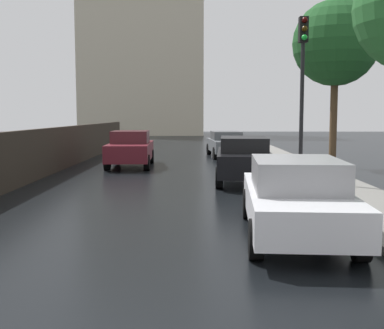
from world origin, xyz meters
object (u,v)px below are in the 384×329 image
at_px(car_grey_mid_road, 226,144).
at_px(street_tree_mid, 336,43).
at_px(car_black_near_kerb, 244,158).
at_px(car_maroon_far_lane, 131,149).
at_px(car_white_behind_camera, 296,197).
at_px(traffic_light, 303,70).

distance_m(car_grey_mid_road, street_tree_mid, 7.87).
bearing_deg(street_tree_mid, car_grey_mid_road, 128.84).
xyz_separation_m(car_black_near_kerb, car_maroon_far_lane, (-4.29, 4.82, -0.02)).
bearing_deg(car_grey_mid_road, car_maroon_far_lane, -136.42).
height_order(car_white_behind_camera, car_maroon_far_lane, car_maroon_far_lane).
bearing_deg(car_white_behind_camera, car_grey_mid_road, 94.48).
relative_size(car_black_near_kerb, traffic_light, 0.87).
bearing_deg(car_maroon_far_lane, street_tree_mid, 176.62).
distance_m(car_black_near_kerb, car_maroon_far_lane, 6.46).
height_order(car_grey_mid_road, car_maroon_far_lane, car_maroon_far_lane).
xyz_separation_m(traffic_light, street_tree_mid, (2.49, 5.43, 1.55)).
height_order(car_black_near_kerb, car_maroon_far_lane, car_maroon_far_lane).
height_order(car_grey_mid_road, car_white_behind_camera, car_white_behind_camera).
distance_m(car_white_behind_camera, street_tree_mid, 13.07).
height_order(car_grey_mid_road, traffic_light, traffic_light).
relative_size(car_black_near_kerb, street_tree_mid, 0.63).
bearing_deg(car_maroon_far_lane, car_black_near_kerb, 129.97).
bearing_deg(car_maroon_far_lane, traffic_light, 134.65).
distance_m(car_white_behind_camera, car_maroon_far_lane, 12.75).
relative_size(car_maroon_far_lane, traffic_light, 0.88).
distance_m(car_grey_mid_road, car_white_behind_camera, 16.77).
bearing_deg(car_maroon_far_lane, car_grey_mid_road, -133.61).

